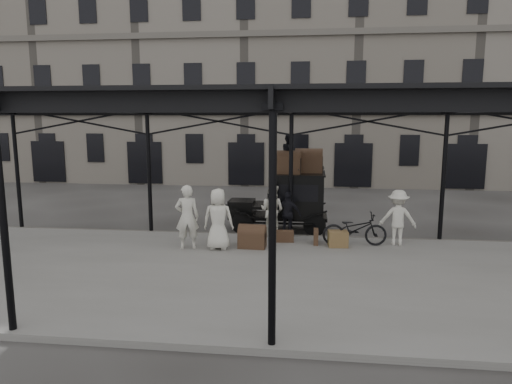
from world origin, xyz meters
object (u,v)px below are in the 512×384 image
taxi (290,199)px  steamer_trunk_platform (252,238)px  steamer_trunk_roof_near (288,164)px  porter_official (288,214)px  bicycle (355,229)px  porter_left (187,217)px

taxi → steamer_trunk_platform: taxi is taller
steamer_trunk_roof_near → steamer_trunk_platform: 3.49m
porter_official → steamer_trunk_roof_near: steamer_trunk_roof_near is taller
porter_official → steamer_trunk_roof_near: 1.96m
taxi → bicycle: (2.16, -2.27, -0.52)m
bicycle → taxi: bearing=39.7°
porter_left → steamer_trunk_platform: porter_left is taller
taxi → steamer_trunk_roof_near: bearing=-108.1°
bicycle → porter_official: bearing=63.7°
steamer_trunk_roof_near → bicycle: bearing=-38.0°
taxi → porter_official: taxi is taller
taxi → porter_official: bearing=-89.8°
steamer_trunk_roof_near → porter_official: bearing=-81.6°
taxi → steamer_trunk_roof_near: size_ratio=3.88×
steamer_trunk_platform → porter_left: bearing=-167.4°
porter_left → steamer_trunk_roof_near: steamer_trunk_roof_near is taller
taxi → steamer_trunk_roof_near: 1.35m
porter_official → bicycle: size_ratio=0.77×
porter_left → steamer_trunk_roof_near: (2.94, 2.98, 1.37)m
porter_left → porter_official: bearing=-161.6°
porter_official → steamer_trunk_platform: porter_official is taller
taxi → porter_left: (-3.02, -3.23, -0.05)m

